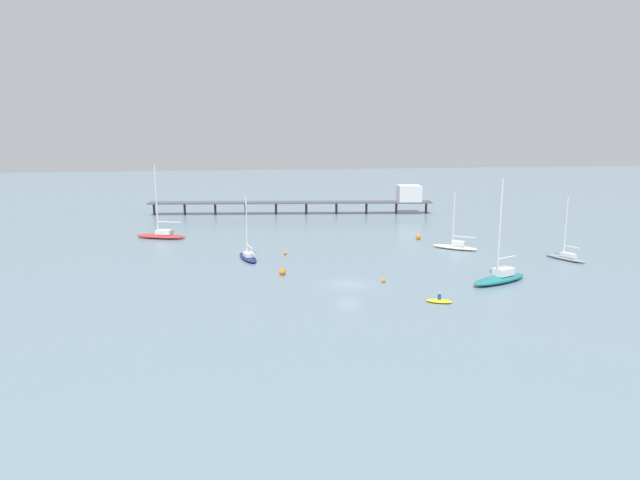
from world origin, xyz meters
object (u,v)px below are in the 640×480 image
at_px(sailboat_gray, 566,256).
at_px(mooring_buoy_far, 383,280).
at_px(sailboat_cream, 455,246).
at_px(sailboat_navy, 248,255).
at_px(mooring_buoy_mid, 418,237).
at_px(dinghy_yellow, 439,301).
at_px(mooring_buoy_near, 285,253).
at_px(sailboat_teal, 500,277).
at_px(pier, 355,198).
at_px(sailboat_red, 161,234).
at_px(mooring_buoy_inner, 282,272).

bearing_deg(sailboat_gray, mooring_buoy_far, -165.29).
relative_size(sailboat_cream, sailboat_navy, 0.96).
relative_size(sailboat_cream, mooring_buoy_mid, 9.73).
relative_size(dinghy_yellow, mooring_buoy_near, 5.66).
distance_m(sailboat_cream, sailboat_teal, 19.67).
bearing_deg(mooring_buoy_mid, dinghy_yellow, -105.49).
bearing_deg(mooring_buoy_far, pier, 80.61).
bearing_deg(sailboat_navy, mooring_buoy_mid, 19.96).
height_order(mooring_buoy_far, mooring_buoy_mid, mooring_buoy_mid).
relative_size(sailboat_red, mooring_buoy_near, 23.41).
relative_size(sailboat_red, sailboat_gray, 1.40).
distance_m(sailboat_cream, mooring_buoy_far, 23.60).
xyz_separation_m(sailboat_red, sailboat_navy, (13.75, -18.48, -0.14)).
xyz_separation_m(pier, mooring_buoy_far, (-9.38, -56.72, -3.29)).
bearing_deg(sailboat_red, mooring_buoy_mid, -10.69).
distance_m(sailboat_teal, mooring_buoy_mid, 28.18).
height_order(sailboat_navy, dinghy_yellow, sailboat_navy).
xyz_separation_m(sailboat_navy, mooring_buoy_far, (15.53, -15.34, -0.31)).
distance_m(sailboat_teal, dinghy_yellow, 12.07).
bearing_deg(sailboat_cream, mooring_buoy_far, -133.43).
bearing_deg(mooring_buoy_far, mooring_buoy_mid, 62.81).
bearing_deg(pier, mooring_buoy_near, -116.25).
bearing_deg(mooring_buoy_far, mooring_buoy_near, 119.89).
bearing_deg(sailboat_cream, mooring_buoy_mid, 108.93).
distance_m(sailboat_gray, mooring_buoy_mid, 23.90).
relative_size(pier, sailboat_teal, 4.86).
bearing_deg(sailboat_red, pier, 30.64).
relative_size(sailboat_teal, mooring_buoy_inner, 14.58).
distance_m(sailboat_red, mooring_buoy_mid, 43.29).
bearing_deg(pier, sailboat_navy, -121.04).
bearing_deg(sailboat_gray, mooring_buoy_inner, -177.28).
distance_m(sailboat_teal, mooring_buoy_near, 30.94).
xyz_separation_m(sailboat_navy, mooring_buoy_inner, (3.90, -9.73, -0.13)).
xyz_separation_m(sailboat_red, sailboat_gray, (57.95, -26.30, -0.09)).
xyz_separation_m(sailboat_teal, mooring_buoy_far, (-13.77, 2.37, -0.51)).
bearing_deg(mooring_buoy_near, sailboat_red, 139.58).
distance_m(mooring_buoy_inner, mooring_buoy_near, 11.91).
relative_size(sailboat_teal, mooring_buoy_near, 23.83).
bearing_deg(sailboat_red, mooring_buoy_near, -40.42).
xyz_separation_m(sailboat_cream, mooring_buoy_near, (-26.23, 0.27, -0.32)).
bearing_deg(mooring_buoy_mid, mooring_buoy_inner, -140.94).
bearing_deg(dinghy_yellow, sailboat_gray, 33.28).
relative_size(sailboat_red, dinghy_yellow, 4.14).
height_order(sailboat_cream, mooring_buoy_mid, sailboat_cream).
bearing_deg(dinghy_yellow, sailboat_red, 127.61).
bearing_deg(sailboat_teal, mooring_buoy_inner, 162.54).
bearing_deg(sailboat_teal, mooring_buoy_near, 140.24).
height_order(dinghy_yellow, mooring_buoy_mid, dinghy_yellow).
relative_size(sailboat_gray, mooring_buoy_near, 16.78).
relative_size(dinghy_yellow, mooring_buoy_inner, 3.46).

